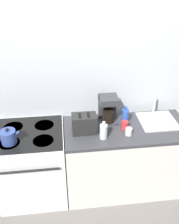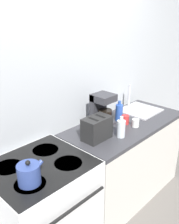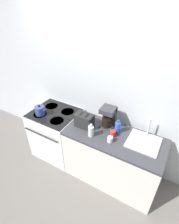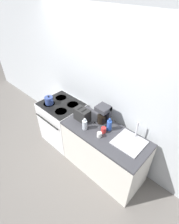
{
  "view_description": "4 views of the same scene",
  "coord_description": "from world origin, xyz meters",
  "views": [
    {
      "loc": [
        -0.18,
        -1.86,
        2.46
      ],
      "look_at": [
        0.08,
        0.38,
        1.07
      ],
      "focal_mm": 40.0,
      "sensor_mm": 36.0,
      "label": 1
    },
    {
      "loc": [
        -1.46,
        -1.03,
        1.94
      ],
      "look_at": [
        0.03,
        0.39,
        1.11
      ],
      "focal_mm": 40.0,
      "sensor_mm": 36.0,
      "label": 2
    },
    {
      "loc": [
        1.07,
        -1.38,
        2.52
      ],
      "look_at": [
        0.06,
        0.37,
        1.1
      ],
      "focal_mm": 28.0,
      "sensor_mm": 36.0,
      "label": 3
    },
    {
      "loc": [
        1.61,
        -1.22,
        2.74
      ],
      "look_at": [
        0.16,
        0.32,
        1.1
      ],
      "focal_mm": 28.0,
      "sensor_mm": 36.0,
      "label": 4
    }
  ],
  "objects": [
    {
      "name": "ground_plane",
      "position": [
        0.0,
        0.0,
        0.0
      ],
      "size": [
        12.0,
        12.0,
        0.0
      ],
      "primitive_type": "plane",
      "color": "slate"
    },
    {
      "name": "wall_back",
      "position": [
        0.0,
        0.72,
        1.3
      ],
      "size": [
        8.0,
        0.05,
        2.6
      ],
      "color": "silver",
      "rests_on": "ground_plane"
    },
    {
      "name": "stove",
      "position": [
        -0.58,
        0.33,
        0.45
      ],
      "size": [
        0.75,
        0.7,
        0.88
      ],
      "color": "silver",
      "rests_on": "ground_plane"
    },
    {
      "name": "counter_block",
      "position": [
        0.49,
        0.31,
        0.44
      ],
      "size": [
        1.38,
        0.62,
        0.88
      ],
      "color": "silver",
      "rests_on": "ground_plane"
    },
    {
      "name": "kettle",
      "position": [
        -0.75,
        0.2,
        0.95
      ],
      "size": [
        0.19,
        0.15,
        0.17
      ],
      "color": "#33478C",
      "rests_on": "stove"
    },
    {
      "name": "toaster",
      "position": [
        0.02,
        0.29,
        0.99
      ],
      "size": [
        0.26,
        0.16,
        0.21
      ],
      "color": "black",
      "rests_on": "counter_block"
    },
    {
      "name": "coffee_maker",
      "position": [
        0.3,
        0.48,
        1.04
      ],
      "size": [
        0.2,
        0.2,
        0.31
      ],
      "color": "#333338",
      "rests_on": "counter_block"
    },
    {
      "name": "sink_tray",
      "position": [
        0.86,
        0.4,
        0.9
      ],
      "size": [
        0.41,
        0.39,
        0.28
      ],
      "color": "#B7B7BC",
      "rests_on": "counter_block"
    },
    {
      "name": "bottle_blue",
      "position": [
        0.49,
        0.4,
        0.97
      ],
      "size": [
        0.07,
        0.07,
        0.21
      ],
      "color": "#2D56B7",
      "rests_on": "counter_block"
    },
    {
      "name": "bottle_clear",
      "position": [
        0.2,
        0.16,
        0.96
      ],
      "size": [
        0.08,
        0.08,
        0.2
      ],
      "color": "silver",
      "rests_on": "counter_block"
    },
    {
      "name": "cup_red",
      "position": [
        0.46,
        0.3,
        0.93
      ],
      "size": [
        0.08,
        0.08,
        0.09
      ],
      "color": "red",
      "rests_on": "counter_block"
    },
    {
      "name": "cup_white",
      "position": [
        0.47,
        0.19,
        0.92
      ],
      "size": [
        0.07,
        0.07,
        0.08
      ],
      "color": "white",
      "rests_on": "counter_block"
    }
  ]
}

